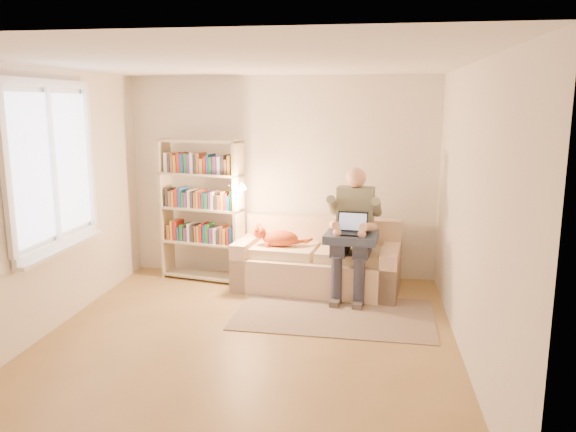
% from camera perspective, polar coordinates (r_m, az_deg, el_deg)
% --- Properties ---
extents(floor, '(4.50, 4.50, 0.00)m').
position_cam_1_polar(floor, '(5.52, -4.28, -12.69)').
color(floor, olive).
rests_on(floor, ground).
extents(ceiling, '(4.00, 4.50, 0.02)m').
position_cam_1_polar(ceiling, '(5.06, -4.72, 15.31)').
color(ceiling, white).
rests_on(ceiling, wall_back).
extents(wall_left, '(0.02, 4.50, 2.60)m').
position_cam_1_polar(wall_left, '(5.90, -23.80, 1.14)').
color(wall_left, silver).
rests_on(wall_left, floor).
extents(wall_right, '(0.02, 4.50, 2.60)m').
position_cam_1_polar(wall_right, '(5.09, 18.06, 0.05)').
color(wall_right, silver).
rests_on(wall_right, floor).
extents(wall_back, '(4.00, 0.02, 2.60)m').
position_cam_1_polar(wall_back, '(7.32, -0.63, 3.90)').
color(wall_back, silver).
rests_on(wall_back, floor).
extents(wall_front, '(4.00, 0.02, 2.60)m').
position_cam_1_polar(wall_front, '(3.05, -13.85, -7.11)').
color(wall_front, silver).
rests_on(wall_front, floor).
extents(window, '(0.12, 1.52, 1.69)m').
position_cam_1_polar(window, '(6.03, -22.44, 2.17)').
color(window, white).
rests_on(window, wall_left).
extents(sofa, '(2.06, 1.10, 0.84)m').
position_cam_1_polar(sofa, '(6.96, 3.06, -4.87)').
color(sofa, beige).
rests_on(sofa, floor).
extents(person, '(0.50, 0.73, 1.51)m').
position_cam_1_polar(person, '(6.62, 6.67, -1.02)').
color(person, slate).
rests_on(person, sofa).
extents(cat, '(0.68, 0.28, 0.24)m').
position_cam_1_polar(cat, '(6.87, -1.04, -2.19)').
color(cat, orange).
rests_on(cat, sofa).
extents(blanket, '(0.64, 0.55, 0.10)m').
position_cam_1_polar(blanket, '(6.48, 6.75, -2.21)').
color(blanket, '#2C384D').
rests_on(blanket, person).
extents(laptop, '(0.38, 0.35, 0.29)m').
position_cam_1_polar(laptop, '(6.47, 6.78, -1.25)').
color(laptop, black).
rests_on(laptop, blanket).
extents(bookshelf, '(1.19, 0.57, 1.82)m').
position_cam_1_polar(bookshelf, '(7.21, -8.78, 1.30)').
color(bookshelf, '#C3B794').
rests_on(bookshelf, floor).
extents(rug, '(2.17, 1.33, 0.01)m').
position_cam_1_polar(rug, '(6.19, 4.71, -9.93)').
color(rug, gray).
rests_on(rug, floor).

